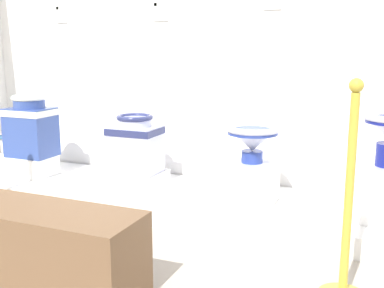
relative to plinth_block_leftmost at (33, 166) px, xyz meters
name	(u,v)px	position (x,y,z in m)	size (l,w,h in m)	color
display_platform	(188,201)	(1.34, 0.06, -0.15)	(3.57, 0.83, 0.13)	white
plinth_block_leftmost	(33,166)	(0.00, 0.00, 0.00)	(0.30, 0.28, 0.16)	white
antique_toilet_leftmost	(31,125)	(0.00, 0.00, 0.33)	(0.36, 0.27, 0.49)	#314993
plinth_block_rightmost	(136,178)	(0.91, 0.08, -0.03)	(0.39, 0.38, 0.10)	white
antique_toilet_rightmost	(135,143)	(0.91, 0.08, 0.24)	(0.36, 0.28, 0.43)	silver
plinth_block_pale_glazed	(251,185)	(1.82, 0.02, 0.04)	(0.31, 0.31, 0.23)	white
antique_toilet_pale_glazed	(252,141)	(1.82, 0.02, 0.34)	(0.35, 0.35, 0.29)	silver
info_placard_first	(61,13)	(-0.02, 0.49, 1.23)	(0.11, 0.01, 0.15)	white
info_placard_second	(160,10)	(0.93, 0.49, 1.22)	(0.13, 0.01, 0.16)	white
info_placard_third	(272,1)	(1.81, 0.49, 1.26)	(0.13, 0.01, 0.11)	white
decorative_vase_spare	(9,160)	(-0.50, 0.25, -0.05)	(0.26, 0.26, 0.38)	#2F5884
stanchion_post_near_right	(347,229)	(2.50, -0.81, 0.13)	(0.22, 0.22, 1.02)	gold
museum_bench	(35,247)	(1.10, -1.26, -0.01)	(1.10, 0.36, 0.40)	brown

